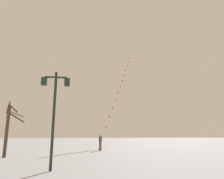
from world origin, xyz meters
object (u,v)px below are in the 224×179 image
object	(u,v)px
kite_train	(120,87)
kite_flyer	(100,142)
twin_lantern_lamp_post	(55,100)
bare_tree	(8,127)

from	to	relation	value
kite_train	kite_flyer	size ratio (longest dim) A/B	10.92
twin_lantern_lamp_post	kite_train	world-z (taller)	kite_train
twin_lantern_lamp_post	kite_train	distance (m)	24.97
kite_train	kite_flyer	world-z (taller)	kite_train
twin_lantern_lamp_post	kite_flyer	xyz separation A→B (m)	(3.53, 11.91, -2.52)
kite_train	kite_flyer	bearing A→B (deg)	-111.83
kite_train	bare_tree	size ratio (longest dim) A/B	4.36
bare_tree	kite_train	bearing A→B (deg)	53.38
kite_train	bare_tree	distance (m)	21.71
kite_train	twin_lantern_lamp_post	bearing A→B (deg)	-109.10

